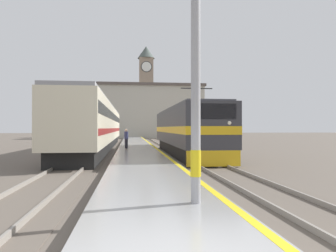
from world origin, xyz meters
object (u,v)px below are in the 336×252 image
clock_tower (146,89)px  catenary_mast (203,20)px  passenger_train (99,126)px  person_on_platform (126,138)px  locomotive_train (185,130)px

clock_tower → catenary_mast: bearing=-91.8°
catenary_mast → passenger_train: bearing=100.4°
passenger_train → clock_tower: clock_tower is taller
catenary_mast → person_on_platform: size_ratio=5.03×
passenger_train → clock_tower: 45.10m
locomotive_train → catenary_mast: catenary_mast is taller
person_on_platform → clock_tower: size_ratio=0.08×
catenary_mast → person_on_platform: catenary_mast is taller
passenger_train → catenary_mast: bearing=-79.6°
clock_tower → passenger_train: bearing=-98.8°
passenger_train → person_on_platform: size_ratio=20.88×
locomotive_train → passenger_train: size_ratio=0.52×
clock_tower → locomotive_train: bearing=-89.6°
catenary_mast → clock_tower: size_ratio=0.38×
locomotive_train → person_on_platform: (-4.49, 2.87, -0.67)m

